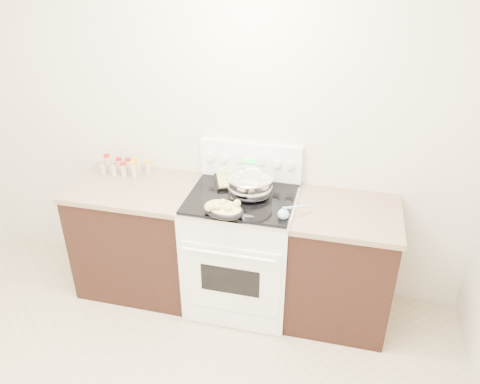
% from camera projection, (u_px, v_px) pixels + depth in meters
% --- Properties ---
extents(room_shell, '(4.10, 3.60, 2.75)m').
position_uv_depth(room_shell, '(66.00, 189.00, 1.78)').
color(room_shell, beige).
rests_on(room_shell, ground).
extents(counter_left, '(0.93, 0.67, 0.92)m').
position_uv_depth(counter_left, '(140.00, 236.00, 3.70)').
color(counter_left, black).
rests_on(counter_left, ground).
extents(counter_right, '(0.73, 0.67, 0.92)m').
position_uv_depth(counter_right, '(340.00, 265.00, 3.37)').
color(counter_right, black).
rests_on(counter_right, ground).
extents(kitchen_range, '(0.78, 0.73, 1.22)m').
position_uv_depth(kitchen_range, '(242.00, 248.00, 3.51)').
color(kitchen_range, white).
rests_on(kitchen_range, ground).
extents(mixing_bowl, '(0.38, 0.38, 0.19)m').
position_uv_depth(mixing_bowl, '(250.00, 186.00, 3.25)').
color(mixing_bowl, silver).
rests_on(mixing_bowl, kitchen_range).
extents(roasting_pan, '(0.34, 0.28, 0.11)m').
position_uv_depth(roasting_pan, '(223.00, 209.00, 3.03)').
color(roasting_pan, black).
rests_on(roasting_pan, kitchen_range).
extents(baking_sheet, '(0.44, 0.38, 0.06)m').
position_uv_depth(baking_sheet, '(241.00, 180.00, 3.46)').
color(baking_sheet, black).
rests_on(baking_sheet, kitchen_range).
extents(wooden_spoon, '(0.08, 0.26, 0.04)m').
position_uv_depth(wooden_spoon, '(236.00, 194.00, 3.28)').
color(wooden_spoon, tan).
rests_on(wooden_spoon, kitchen_range).
extents(blue_ladle, '(0.21, 0.20, 0.09)m').
position_uv_depth(blue_ladle, '(285.00, 213.00, 3.02)').
color(blue_ladle, '#89BDCC').
rests_on(blue_ladle, kitchen_range).
extents(spice_jars, '(0.39, 0.15, 0.13)m').
position_uv_depth(spice_jars, '(124.00, 166.00, 3.61)').
color(spice_jars, '#BFB28C').
rests_on(spice_jars, counter_left).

